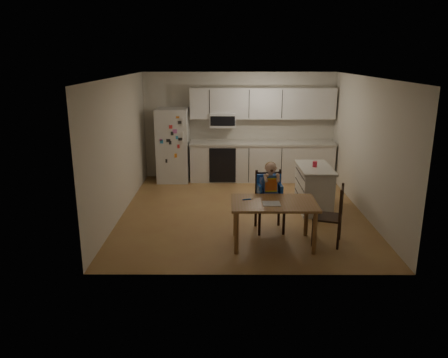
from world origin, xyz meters
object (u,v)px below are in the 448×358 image
chair_booster (270,189)px  chair_side (334,212)px  red_cup (315,164)px  refrigerator (173,145)px  dining_table (274,208)px  kitchen_island (314,188)px

chair_booster → chair_side: (0.94, -0.60, -0.18)m
red_cup → chair_booster: bearing=-133.3°
red_cup → refrigerator: bearing=145.0°
chair_booster → refrigerator: bearing=118.0°
dining_table → chair_booster: (-0.00, 0.62, 0.11)m
dining_table → chair_booster: 0.63m
red_cup → dining_table: bearing=-120.0°
refrigerator → dining_table: (1.97, -3.65, -0.24)m
refrigerator → chair_side: 4.66m
dining_table → kitchen_island: bearing=59.9°
refrigerator → dining_table: size_ratio=1.30×
refrigerator → chair_side: size_ratio=1.79×
dining_table → chair_booster: bearing=90.4°
refrigerator → dining_table: bearing=-61.7°
chair_booster → dining_table: bearing=-94.5°
kitchen_island → chair_side: 1.61m
kitchen_island → chair_booster: bearing=-133.2°
refrigerator → chair_booster: size_ratio=1.43×
kitchen_island → red_cup: size_ratio=11.07×
kitchen_island → dining_table: (-0.95, -1.63, 0.18)m
kitchen_island → red_cup: red_cup is taller
red_cup → chair_side: 1.64m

